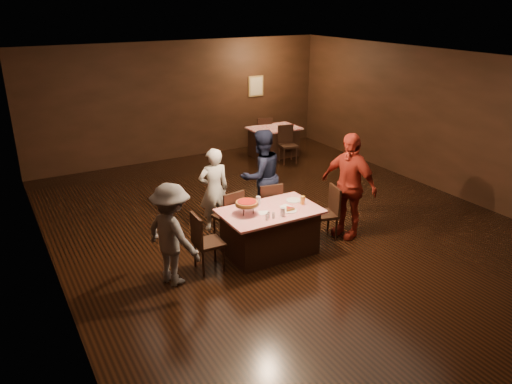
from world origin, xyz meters
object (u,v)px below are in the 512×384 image
main_table (270,231)px  glass_back (258,201)px  chair_far_left (228,215)px  pizza_stand (247,203)px  diner_white_jacket (214,190)px  chair_end_right (324,213)px  chair_far_right (268,206)px  back_table (274,142)px  chair_back_far (263,133)px  plate_empty (293,200)px  chair_end_left (209,242)px  glass_front_left (283,212)px  diner_navy_hoodie (261,176)px  diner_grey_knit (172,235)px  chair_back_near (288,145)px  diner_red_shirt (348,185)px  glass_amber (303,200)px

main_table → glass_back: (-0.05, 0.30, 0.46)m
chair_far_left → pizza_stand: 0.85m
diner_white_jacket → chair_end_right: bearing=145.7°
chair_far_right → pizza_stand: 1.16m
back_table → pizza_stand: 5.71m
chair_back_far → plate_empty: size_ratio=3.80×
main_table → chair_end_left: size_ratio=1.68×
glass_front_left → diner_navy_hoodie: bearing=72.2°
back_table → chair_far_left: (-3.32, -3.91, 0.09)m
chair_far_left → diner_white_jacket: bearing=-99.3°
main_table → diner_white_jacket: (-0.40, 1.28, 0.38)m
diner_navy_hoodie → glass_back: 1.09m
diner_grey_knit → chair_back_near: bearing=-69.9°
chair_back_far → chair_end_right: bearing=82.6°
back_table → glass_back: (-2.97, -4.36, 0.46)m
chair_end_left → chair_back_far: 6.62m
pizza_stand → plate_empty: (0.95, 0.10, -0.17)m
chair_far_left → chair_back_near: size_ratio=1.00×
diner_navy_hoodie → plate_empty: 1.07m
diner_navy_hoodie → diner_grey_knit: (-2.25, -1.30, -0.11)m
back_table → diner_white_jacket: (-3.32, -3.37, 0.38)m
back_table → chair_back_far: size_ratio=1.37×
plate_empty → glass_back: 0.62m
diner_white_jacket → chair_end_left: bearing=67.7°
diner_red_shirt → chair_back_near: bearing=145.3°
chair_back_near → plate_empty: bearing=-111.4°
chair_end_left → glass_back: chair_end_left is taller
chair_far_right → glass_amber: size_ratio=6.79×
diner_grey_knit → glass_front_left: (1.76, -0.22, 0.06)m
main_table → glass_front_left: bearing=-80.5°
diner_grey_knit → glass_amber: (2.31, 0.03, 0.06)m
chair_back_near → diner_navy_hoodie: (-2.38, -2.74, 0.41)m
chair_back_far → glass_amber: bearing=78.1°
plate_empty → glass_front_left: bearing=-138.0°
chair_far_right → diner_grey_knit: (-2.11, -0.83, 0.30)m
diner_red_shirt → chair_far_left: bearing=-129.0°
chair_back_far → diner_white_jacket: bearing=61.8°
main_table → chair_back_near: chair_back_near is taller
chair_far_left → chair_far_right: same height
diner_white_jacket → glass_back: bearing=116.0°
chair_far_left → chair_back_far: same height
glass_front_left → chair_back_near: bearing=56.0°
chair_far_right → chair_end_right: 1.03m
diner_white_jacket → chair_far_left: bearing=96.5°
back_table → glass_front_left: 5.75m
chair_end_right → diner_red_shirt: diner_red_shirt is taller
diner_navy_hoodie → glass_amber: (0.06, -1.27, -0.04)m
diner_red_shirt → plate_empty: bearing=-118.9°
chair_back_far → glass_amber: size_ratio=6.79×
chair_back_near → glass_amber: size_ratio=6.79×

